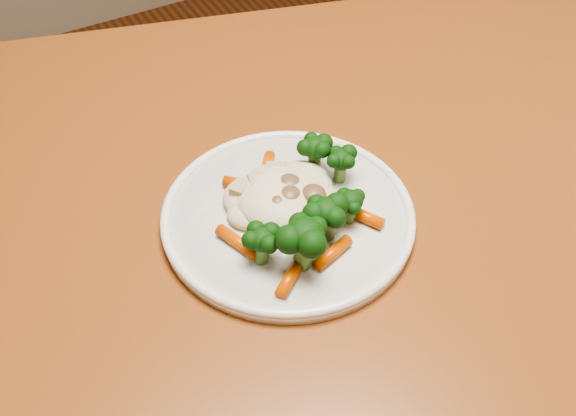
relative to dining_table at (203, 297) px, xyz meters
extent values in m
cube|color=brown|center=(0.00, 0.00, 0.08)|extent=(1.37, 1.10, 0.04)
cube|color=brown|center=(0.61, 0.18, -0.30)|extent=(0.07, 0.07, 0.71)
cylinder|color=white|center=(0.09, -0.03, 0.10)|extent=(0.25, 0.25, 0.01)
ellipsoid|color=beige|center=(0.09, -0.01, 0.13)|extent=(0.11, 0.10, 0.04)
ellipsoid|color=black|center=(0.04, -0.07, 0.13)|extent=(0.04, 0.04, 0.04)
ellipsoid|color=black|center=(0.07, -0.09, 0.14)|extent=(0.06, 0.06, 0.05)
ellipsoid|color=black|center=(0.11, -0.07, 0.13)|extent=(0.05, 0.05, 0.04)
ellipsoid|color=black|center=(0.14, -0.07, 0.13)|extent=(0.04, 0.04, 0.03)
ellipsoid|color=black|center=(0.16, -0.01, 0.13)|extent=(0.04, 0.04, 0.04)
ellipsoid|color=black|center=(0.15, 0.02, 0.13)|extent=(0.04, 0.04, 0.04)
cylinder|color=#ED5A05|center=(0.07, 0.02, 0.12)|extent=(0.05, 0.05, 0.01)
cylinder|color=#ED5A05|center=(0.10, 0.04, 0.12)|extent=(0.03, 0.04, 0.01)
cylinder|color=#ED5A05|center=(0.13, 0.01, 0.12)|extent=(0.04, 0.04, 0.01)
cylinder|color=#ED5A05|center=(0.03, -0.04, 0.12)|extent=(0.03, 0.05, 0.01)
cylinder|color=#ED5A05|center=(0.05, -0.10, 0.12)|extent=(0.04, 0.04, 0.01)
cylinder|color=#ED5A05|center=(0.10, -0.10, 0.12)|extent=(0.05, 0.03, 0.01)
cylinder|color=#ED5A05|center=(0.15, -0.07, 0.12)|extent=(0.03, 0.04, 0.01)
cylinder|color=#ED5A05|center=(0.12, -0.02, 0.13)|extent=(0.02, 0.05, 0.01)
ellipsoid|color=brown|center=(0.09, -0.03, 0.13)|extent=(0.03, 0.03, 0.02)
ellipsoid|color=brown|center=(0.11, -0.04, 0.13)|extent=(0.03, 0.03, 0.02)
ellipsoid|color=brown|center=(0.08, -0.03, 0.13)|extent=(0.02, 0.02, 0.02)
ellipsoid|color=brown|center=(0.09, -0.06, 0.13)|extent=(0.03, 0.03, 0.02)
ellipsoid|color=brown|center=(0.10, -0.01, 0.13)|extent=(0.03, 0.03, 0.02)
cube|color=tan|center=(0.07, 0.01, 0.13)|extent=(0.03, 0.02, 0.01)
cube|color=tan|center=(0.10, 0.02, 0.13)|extent=(0.03, 0.02, 0.01)
cube|color=tan|center=(0.06, 0.01, 0.13)|extent=(0.02, 0.02, 0.01)
cube|color=tan|center=(0.08, 0.01, 0.13)|extent=(0.03, 0.02, 0.01)
camera|label=1|loc=(-0.15, -0.46, 0.63)|focal=45.00mm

